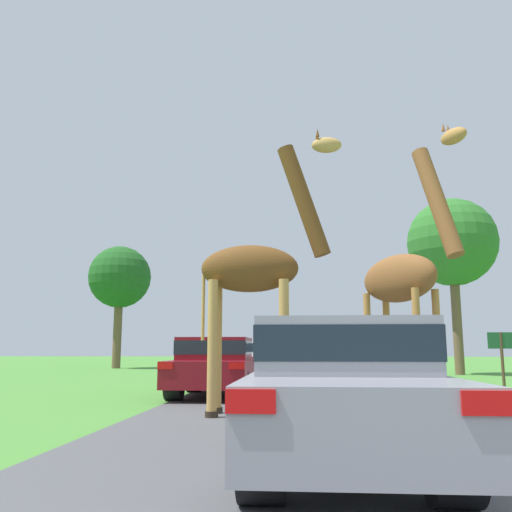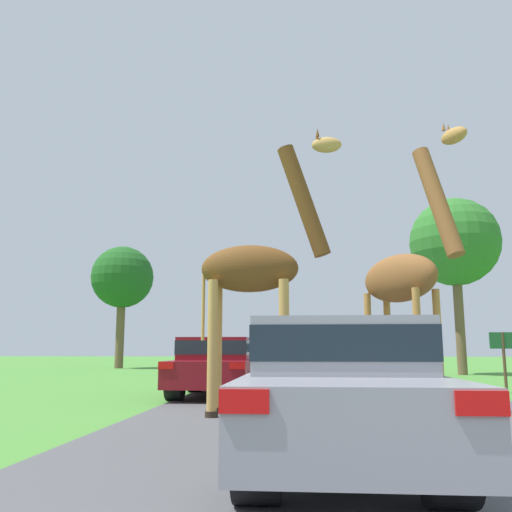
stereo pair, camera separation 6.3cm
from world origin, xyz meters
TOP-DOWN VIEW (x-y plane):
  - road at (0.00, 30.00)m, footprint 7.55×120.00m
  - giraffe_near_road at (-1.62, 8.80)m, footprint 2.62×0.85m
  - giraffe_companion at (1.23, 9.92)m, footprint 1.95×2.51m
  - car_lead_maroon at (-0.49, 4.64)m, footprint 1.76×4.23m
  - car_queue_right at (-1.70, 17.25)m, footprint 1.71×4.20m
  - car_queue_left at (-2.98, 12.66)m, footprint 1.87×4.05m
  - car_far_ahead at (-1.83, 27.79)m, footprint 1.79×4.07m
  - car_verge_right at (-2.68, 22.67)m, footprint 1.81×4.51m
  - car_rear_follower at (2.92, 21.64)m, footprint 1.98×4.36m
  - tree_left_edge at (6.27, 24.33)m, footprint 4.07×4.07m
  - tree_centre_back at (-11.70, 30.96)m, footprint 3.74×3.74m
  - sign_post at (4.58, 14.41)m, footprint 0.70×0.08m

SIDE VIEW (x-z plane):
  - road at x=0.00m, z-range 0.00..0.00m
  - car_far_ahead at x=-1.83m, z-range 0.04..1.34m
  - car_verge_right at x=-2.68m, z-range 0.04..1.38m
  - car_queue_right at x=-1.70m, z-range 0.04..1.43m
  - car_rear_follower at x=2.92m, z-range 0.04..1.47m
  - car_queue_left at x=-2.98m, z-range 0.05..1.47m
  - car_lead_maroon at x=-0.49m, z-range 0.05..1.49m
  - sign_post at x=4.58m, z-range 0.32..1.91m
  - giraffe_near_road at x=-1.62m, z-range -0.09..5.16m
  - giraffe_companion at x=1.23m, z-range -0.05..5.30m
  - tree_centre_back at x=-11.70m, z-range 1.72..9.04m
  - tree_left_edge at x=6.27m, z-range 1.95..10.01m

